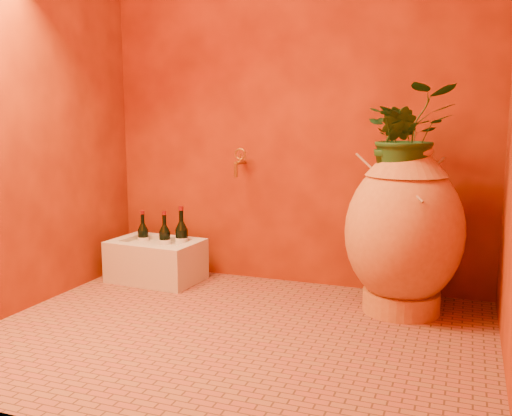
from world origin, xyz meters
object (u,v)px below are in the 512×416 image
at_px(wall_tap, 239,161).
at_px(wine_bottle_a, 165,241).
at_px(stone_basin, 156,261).
at_px(wine_bottle_c, 143,239).
at_px(wine_bottle_b, 182,240).
at_px(amphora, 404,231).

bearing_deg(wall_tap, wine_bottle_a, -159.80).
height_order(stone_basin, wine_bottle_c, wine_bottle_c).
relative_size(wine_bottle_a, wall_tap, 1.73).
bearing_deg(wine_bottle_b, amphora, -4.83).
bearing_deg(wine_bottle_a, wine_bottle_b, 18.21).
bearing_deg(stone_basin, wine_bottle_a, 34.00).
distance_m(wine_bottle_c, wall_tap, 0.86).
bearing_deg(wine_bottle_a, wine_bottle_c, 168.14).
bearing_deg(wine_bottle_b, stone_basin, -156.33).
height_order(stone_basin, wall_tap, wall_tap).
height_order(wine_bottle_b, wall_tap, wall_tap).
bearing_deg(amphora, wine_bottle_a, 176.81).
height_order(amphora, wall_tap, amphora).
relative_size(stone_basin, wine_bottle_a, 1.90).
height_order(amphora, stone_basin, amphora).
xyz_separation_m(stone_basin, wine_bottle_a, (0.05, 0.03, 0.13)).
xyz_separation_m(amphora, wine_bottle_a, (-1.54, 0.09, -0.20)).
relative_size(wine_bottle_a, wine_bottle_c, 1.05).
bearing_deg(wine_bottle_a, stone_basin, -146.00).
bearing_deg(wall_tap, wine_bottle_c, -168.66).
xyz_separation_m(stone_basin, wine_bottle_c, (-0.14, 0.07, 0.13)).
bearing_deg(wall_tap, amphora, -13.41).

